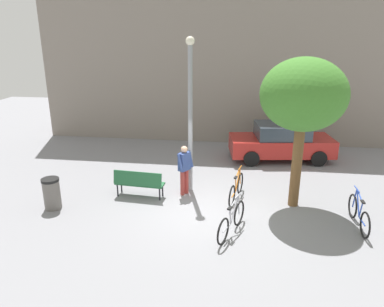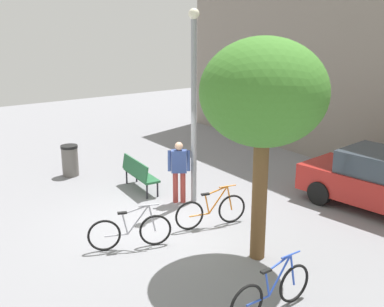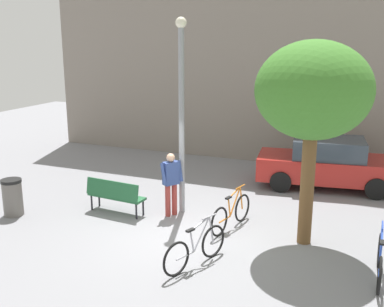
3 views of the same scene
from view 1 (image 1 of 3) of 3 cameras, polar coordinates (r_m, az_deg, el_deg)
ground_plane at (r=11.10m, az=2.09°, el=-8.98°), size 36.00×36.00×0.00m
building_facade at (r=18.11m, az=5.01°, el=15.99°), size 17.46×2.00×8.67m
lamppost at (r=11.63m, az=-0.28°, el=7.07°), size 0.28×0.28×5.01m
person_by_lamppost at (r=11.81m, az=-1.19°, el=-2.10°), size 0.52×0.62×1.67m
park_bench at (r=11.86m, az=-8.36°, el=-4.40°), size 1.63×0.60×0.92m
plaza_tree at (r=10.86m, az=17.09°, el=8.64°), size 2.46×2.46×4.50m
bicycle_blue at (r=11.09m, az=24.70°, el=-8.62°), size 0.08×1.81×0.97m
bicycle_orange at (r=11.71m, az=6.98°, el=-5.49°), size 0.44×1.78×0.97m
bicycle_silver at (r=9.83m, az=6.24°, el=-10.46°), size 0.68×1.71×0.97m
parked_car_red at (r=15.59m, az=13.80°, el=1.80°), size 4.40×2.28×1.55m
trash_bin at (r=11.83m, az=-21.16°, el=-5.87°), size 0.53×0.53×0.97m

